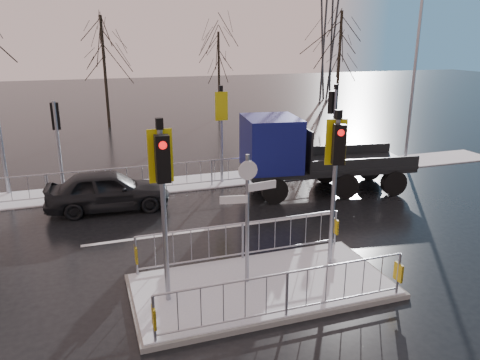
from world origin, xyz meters
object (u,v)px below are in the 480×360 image
object	(u,v)px
traffic_island	(261,274)
car_far_lane	(108,190)
flatbed_truck	(294,153)
street_lamp_right	(416,66)

from	to	relation	value
traffic_island	car_far_lane	xyz separation A→B (m)	(-3.01, 6.56, 0.30)
car_far_lane	flatbed_truck	xyz separation A→B (m)	(6.69, -0.37, 0.85)
traffic_island	street_lamp_right	world-z (taller)	street_lamp_right
flatbed_truck	street_lamp_right	distance (m)	7.81
car_far_lane	street_lamp_right	world-z (taller)	street_lamp_right
flatbed_truck	street_lamp_right	bearing A→B (deg)	18.44
traffic_island	street_lamp_right	bearing A→B (deg)	38.73
flatbed_truck	street_lamp_right	xyz separation A→B (m)	(6.90, 2.30, 2.85)
traffic_island	flatbed_truck	xyz separation A→B (m)	(3.69, 6.19, 1.15)
flatbed_truck	street_lamp_right	size ratio (longest dim) A/B	0.81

